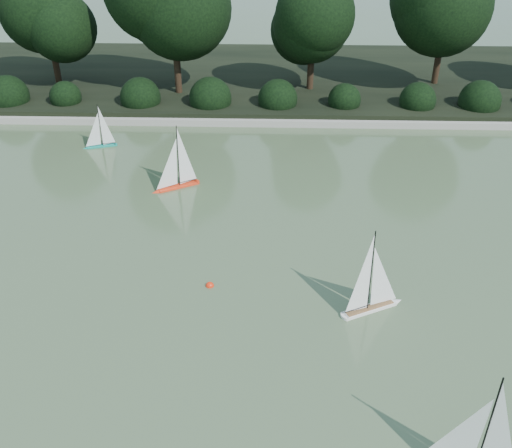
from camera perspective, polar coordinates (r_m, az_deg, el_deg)
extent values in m
plane|color=#37472B|center=(8.31, 2.11, -13.07)|extent=(80.00, 80.00, 0.00)
cube|color=gray|center=(16.02, 2.14, 10.14)|extent=(40.00, 0.35, 0.18)
cube|color=black|center=(19.79, 2.15, 14.40)|extent=(40.00, 8.00, 0.30)
cylinder|color=black|center=(19.74, -19.29, 14.32)|extent=(0.20, 0.20, 1.37)
sphere|color=black|center=(19.37, -20.19, 19.09)|extent=(2.24, 2.24, 2.24)
cylinder|color=black|center=(17.82, -7.82, 14.55)|extent=(0.20, 0.20, 1.66)
sphere|color=black|center=(17.37, -8.32, 20.96)|extent=(2.66, 2.66, 2.66)
cylinder|color=black|center=(18.16, 5.44, 14.34)|extent=(0.20, 0.20, 1.26)
sphere|color=black|center=(17.77, 5.70, 19.21)|extent=(2.10, 2.10, 2.10)
cylinder|color=black|center=(19.41, 17.65, 14.90)|extent=(0.20, 0.20, 1.73)
sphere|color=black|center=(18.51, -24.00, 11.60)|extent=(1.10, 1.10, 1.10)
sphere|color=black|center=(17.75, -18.04, 12.00)|extent=(1.10, 1.10, 1.10)
sphere|color=black|center=(17.19, -11.61, 12.28)|extent=(1.10, 1.10, 1.10)
sphere|color=black|center=(16.85, -4.81, 12.42)|extent=(1.10, 1.10, 1.10)
sphere|color=black|center=(16.75, 2.17, 12.38)|extent=(1.10, 1.10, 1.10)
sphere|color=black|center=(16.88, 9.13, 12.17)|extent=(1.10, 1.10, 1.10)
sphere|color=black|center=(17.24, 15.88, 11.79)|extent=(1.10, 1.10, 1.10)
sphere|color=black|center=(17.82, 22.24, 11.29)|extent=(1.10, 1.10, 1.10)
cylinder|color=black|center=(6.85, 22.26, -18.04)|extent=(0.03, 0.03, 1.50)
cube|color=white|center=(9.21, 11.30, -8.19)|extent=(0.89, 0.56, 0.09)
cone|color=white|center=(9.48, 13.94, -7.28)|extent=(0.24, 0.24, 0.18)
cylinder|color=white|center=(9.00, 8.89, -9.00)|extent=(0.15, 0.15, 0.09)
cube|color=olive|center=(9.18, 11.33, -7.96)|extent=(0.81, 0.49, 0.01)
cylinder|color=black|center=(8.74, 11.55, -4.47)|extent=(0.02, 0.02, 1.40)
cylinder|color=black|center=(9.03, 10.07, -8.14)|extent=(0.38, 0.20, 0.01)
cube|color=#F73817|center=(12.71, -7.81, 3.85)|extent=(0.87, 0.62, 0.09)
cone|color=#F73817|center=(12.55, -10.02, 3.30)|extent=(0.25, 0.25, 0.18)
cylinder|color=#F73817|center=(12.85, -5.95, 4.31)|extent=(0.15, 0.15, 0.09)
cylinder|color=black|center=(12.40, -7.86, 6.97)|extent=(0.02, 0.02, 1.40)
cylinder|color=black|center=(12.74, -6.83, 4.50)|extent=(0.36, 0.23, 0.01)
cube|color=#14907B|center=(15.16, -15.18, 7.59)|extent=(0.71, 0.36, 0.07)
cone|color=#14907B|center=(15.16, -16.72, 7.36)|extent=(0.18, 0.18, 0.14)
cylinder|color=#14907B|center=(15.16, -13.86, 7.79)|extent=(0.11, 0.11, 0.07)
cylinder|color=black|center=(14.95, -15.35, 9.65)|extent=(0.02, 0.02, 1.09)
cylinder|color=black|center=(15.13, -14.50, 7.97)|extent=(0.31, 0.11, 0.01)
sphere|color=#F82B0D|center=(9.58, -4.65, -6.19)|extent=(0.14, 0.14, 0.14)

